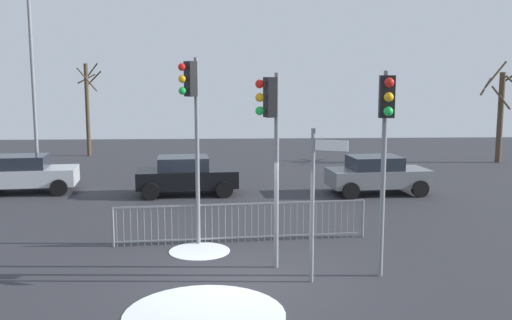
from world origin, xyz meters
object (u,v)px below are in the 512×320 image
Objects in this scene: traffic_light_rear_right at (271,127)px; car_black_far at (186,175)px; traffic_light_foreground_left at (192,109)px; bare_tree_left at (88,106)px; traffic_light_rear_left at (386,128)px; car_silver_trailing at (25,173)px; direction_sign_post at (315,198)px; street_lamp at (32,67)px; car_grey_mid at (377,174)px; bare_tree_centre at (500,112)px.

traffic_light_rear_right is 9.44m from car_black_far.
bare_tree_left reaches higher than traffic_light_foreground_left.
traffic_light_rear_left is 15.38m from car_silver_trailing.
direction_sign_post is 23.43m from bare_tree_left.
car_black_far is 0.74× the size of bare_tree_left.
car_black_far is 0.99× the size of car_silver_trailing.
car_silver_trailing is 4.21m from street_lamp.
car_grey_mid is at bearing -46.73° from traffic_light_rear_right.
direction_sign_post is 15.04m from street_lamp.
car_grey_mid is (2.33, 9.29, -2.58)m from traffic_light_rear_left.
traffic_light_rear_right is at bearing -49.78° from street_lamp.
street_lamp is 22.99m from bare_tree_centre.
traffic_light_foreground_left is at bearing -68.76° from bare_tree_left.
bare_tree_centre is (13.36, 16.46, -0.64)m from traffic_light_rear_right.
traffic_light_rear_right is 10.05m from car_grey_mid.
traffic_light_rear_right is 1.15× the size of car_grey_mid.
bare_tree_left is 1.00× the size of bare_tree_centre.
direction_sign_post is 10.36m from car_black_far.
car_black_far is 0.48× the size of street_lamp.
car_grey_mid is 0.74× the size of bare_tree_centre.
car_silver_trailing is 0.49× the size of street_lamp.
bare_tree_centre is at bearing -81.47° from traffic_light_foreground_left.
traffic_light_rear_left reaches higher than traffic_light_rear_right.
bare_tree_left is (-9.87, 21.22, 0.97)m from direction_sign_post.
car_black_far is 6.31m from car_silver_trailing.
traffic_light_rear_right is at bearing -78.81° from car_black_far.
street_lamp is (-8.66, 10.25, 1.55)m from traffic_light_rear_right.
car_silver_trailing is at bearing -35.06° from traffic_light_rear_left.
traffic_light_rear_left is 9.92m from car_grey_mid.
direction_sign_post is 0.85× the size of car_silver_trailing.
traffic_light_rear_left is at bearing -125.93° from traffic_light_rear_right.
traffic_light_foreground_left is at bearing -53.33° from car_silver_trailing.
car_black_far is (-3.46, 9.71, -1.11)m from direction_sign_post.
traffic_light_foreground_left reaches higher than direction_sign_post.
car_black_far and car_grey_mid have the same top height.
traffic_light_rear_left is at bearing -122.38° from bare_tree_centre.
direction_sign_post is at bearing 13.82° from traffic_light_rear_left.
car_grey_mid is (6.65, 6.50, -2.85)m from traffic_light_foreground_left.
traffic_light_rear_left is at bearing -44.93° from street_lamp.
direction_sign_post is (-1.54, -0.19, -1.47)m from traffic_light_rear_left.
traffic_light_rear_right is 1.14× the size of car_silver_trailing.
traffic_light_rear_left is (2.41, -0.80, 0.03)m from traffic_light_rear_right.
car_grey_mid is (3.87, 9.47, -1.11)m from direction_sign_post.
car_grey_mid is at bearing -10.37° from car_silver_trailing.
traffic_light_rear_left is at bearing -61.53° from bare_tree_left.
traffic_light_foreground_left is 10.52m from car_silver_trailing.
direction_sign_post is 0.85× the size of car_grey_mid.
street_lamp reaches higher than car_silver_trailing.
bare_tree_centre reaches higher than traffic_light_rear_right.
traffic_light_rear_left is 23.94m from bare_tree_left.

